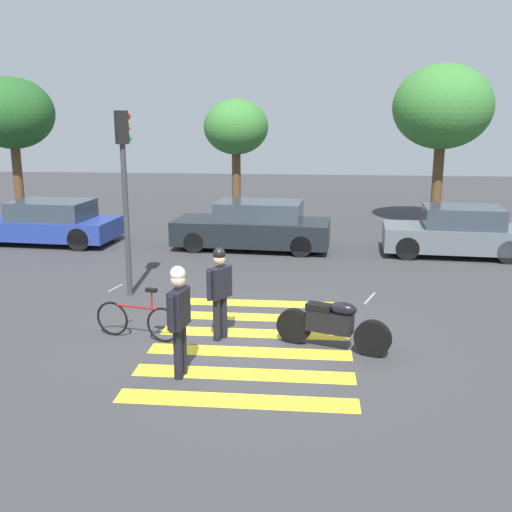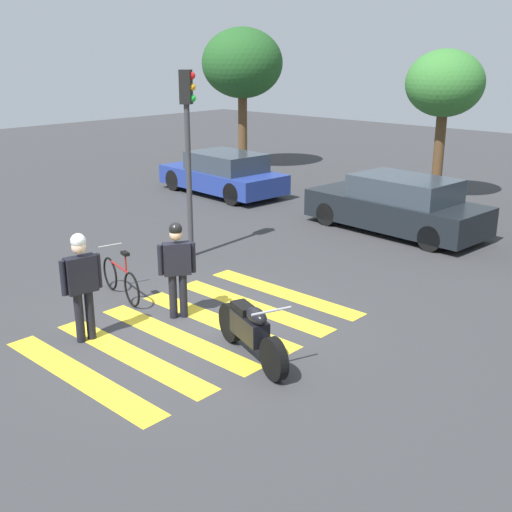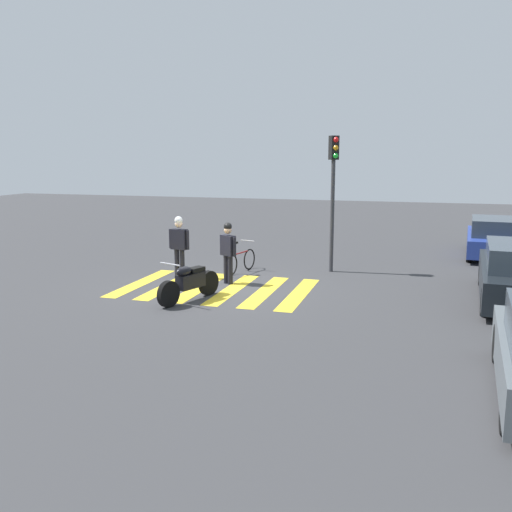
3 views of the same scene
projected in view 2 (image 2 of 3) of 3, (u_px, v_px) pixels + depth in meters
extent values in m
plane|color=#38383A|center=(197.00, 329.00, 10.72)|extent=(60.00, 60.00, 0.00)
cylinder|color=black|center=(274.00, 359.00, 8.98)|extent=(0.64, 0.34, 0.63)
cylinder|color=black|center=(231.00, 322.00, 10.18)|extent=(0.64, 0.34, 0.63)
cube|color=black|center=(249.00, 327.00, 9.57)|extent=(0.85, 0.53, 0.36)
ellipsoid|color=black|center=(256.00, 316.00, 9.29)|extent=(0.53, 0.39, 0.24)
cube|color=black|center=(243.00, 308.00, 9.66)|extent=(0.50, 0.37, 0.12)
cylinder|color=#A5A5AD|center=(272.00, 311.00, 8.83)|extent=(0.24, 0.60, 0.04)
torus|color=black|center=(110.00, 273.00, 12.39)|extent=(0.64, 0.19, 0.65)
torus|color=black|center=(132.00, 289.00, 11.56)|extent=(0.64, 0.19, 0.65)
cylinder|color=maroon|center=(120.00, 267.00, 11.89)|extent=(0.81, 0.23, 0.04)
cylinder|color=maroon|center=(126.00, 263.00, 11.59)|extent=(0.04, 0.04, 0.34)
cube|color=black|center=(125.00, 253.00, 11.53)|extent=(0.22, 0.14, 0.06)
cylinder|color=#99999E|center=(110.00, 245.00, 12.12)|extent=(0.13, 0.45, 0.03)
cylinder|color=black|center=(173.00, 296.00, 11.05)|extent=(0.14, 0.14, 0.79)
cylinder|color=black|center=(183.00, 295.00, 11.09)|extent=(0.14, 0.14, 0.79)
cube|color=black|center=(177.00, 259.00, 10.86)|extent=(0.41, 0.50, 0.56)
sphere|color=tan|center=(176.00, 235.00, 10.73)|extent=(0.21, 0.21, 0.21)
cylinder|color=black|center=(160.00, 260.00, 10.79)|extent=(0.09, 0.09, 0.53)
cylinder|color=black|center=(193.00, 257.00, 10.93)|extent=(0.09, 0.09, 0.53)
sphere|color=black|center=(176.00, 229.00, 10.70)|extent=(0.23, 0.23, 0.23)
cylinder|color=black|center=(90.00, 315.00, 10.23)|extent=(0.14, 0.14, 0.83)
cylinder|color=black|center=(79.00, 318.00, 10.12)|extent=(0.14, 0.14, 0.83)
cube|color=black|center=(81.00, 274.00, 9.96)|extent=(0.27, 0.51, 0.59)
sphere|color=beige|center=(79.00, 247.00, 9.82)|extent=(0.22, 0.22, 0.22)
cylinder|color=black|center=(98.00, 271.00, 10.13)|extent=(0.09, 0.09, 0.56)
cylinder|color=black|center=(63.00, 278.00, 9.78)|extent=(0.09, 0.09, 0.56)
sphere|color=white|center=(78.00, 241.00, 9.79)|extent=(0.24, 0.24, 0.24)
cube|color=yellow|center=(80.00, 376.00, 9.15)|extent=(3.52, 0.45, 0.01)
cube|color=yellow|center=(131.00, 355.00, 9.77)|extent=(3.52, 0.45, 0.01)
cube|color=yellow|center=(176.00, 337.00, 10.40)|extent=(3.52, 0.45, 0.01)
cube|color=yellow|center=(216.00, 320.00, 11.03)|extent=(3.52, 0.45, 0.01)
cube|color=yellow|center=(252.00, 306.00, 11.66)|extent=(3.52, 0.45, 0.01)
cube|color=yellow|center=(284.00, 293.00, 12.29)|extent=(3.52, 0.45, 0.01)
cylinder|color=black|center=(174.00, 180.00, 21.24)|extent=(0.71, 0.27, 0.69)
cylinder|color=black|center=(213.00, 174.00, 22.32)|extent=(0.71, 0.27, 0.69)
cylinder|color=black|center=(233.00, 194.00, 19.17)|extent=(0.71, 0.27, 0.69)
cylinder|color=black|center=(272.00, 186.00, 20.25)|extent=(0.71, 0.27, 0.69)
cube|color=navy|center=(222.00, 179.00, 20.70)|extent=(4.51, 2.20, 0.60)
cube|color=#333D47|center=(226.00, 162.00, 20.37)|extent=(2.48, 1.83, 0.57)
cube|color=#F2EDCC|center=(168.00, 170.00, 21.78)|extent=(0.09, 0.21, 0.12)
cube|color=#F2EDCC|center=(196.00, 166.00, 22.56)|extent=(0.09, 0.21, 0.12)
cylinder|color=black|center=(327.00, 214.00, 16.99)|extent=(0.63, 0.26, 0.62)
cylinder|color=black|center=(364.00, 205.00, 18.02)|extent=(0.63, 0.26, 0.62)
cylinder|color=black|center=(431.00, 238.00, 14.79)|extent=(0.63, 0.26, 0.62)
cylinder|color=black|center=(466.00, 226.00, 15.82)|extent=(0.63, 0.26, 0.62)
cube|color=black|center=(395.00, 211.00, 16.33)|extent=(4.77, 2.14, 0.72)
cube|color=#333D47|center=(404.00, 188.00, 15.98)|extent=(2.62, 1.77, 0.57)
cube|color=#F2EDCC|center=(314.00, 196.00, 17.52)|extent=(0.09, 0.21, 0.12)
cube|color=#F2EDCC|center=(341.00, 190.00, 18.27)|extent=(0.09, 0.21, 0.12)
cylinder|color=#38383D|center=(189.00, 183.00, 13.99)|extent=(0.12, 0.12, 3.38)
cube|color=black|center=(186.00, 87.00, 13.36)|extent=(0.33, 0.33, 0.70)
sphere|color=red|center=(192.00, 76.00, 13.27)|extent=(0.16, 0.16, 0.16)
sphere|color=orange|center=(192.00, 87.00, 13.34)|extent=(0.16, 0.16, 0.16)
sphere|color=green|center=(192.00, 98.00, 13.41)|extent=(0.16, 0.16, 0.16)
cylinder|color=brown|center=(243.00, 132.00, 24.88)|extent=(0.35, 0.35, 2.86)
ellipsoid|color=#235623|center=(242.00, 63.00, 24.09)|extent=(3.07, 3.07, 2.61)
cylinder|color=brown|center=(438.00, 158.00, 19.52)|extent=(0.32, 0.32, 2.67)
ellipsoid|color=#387A33|center=(445.00, 83.00, 18.84)|extent=(2.31, 2.31, 1.97)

